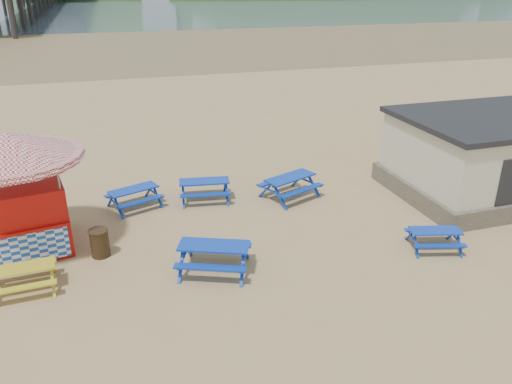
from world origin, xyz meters
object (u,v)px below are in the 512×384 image
object	(u,v)px
picnic_table_yellow	(23,279)
ice_cream_kiosk	(15,178)
picnic_table_blue_a	(134,198)
litter_bin	(100,243)
picnic_table_blue_b	(205,190)
amenity_block	(493,154)

from	to	relation	value
picnic_table_yellow	ice_cream_kiosk	bearing A→B (deg)	89.42
picnic_table_blue_a	litter_bin	size ratio (longest dim) A/B	2.45
picnic_table_blue_b	litter_bin	size ratio (longest dim) A/B	2.37
picnic_table_blue_a	amenity_block	size ratio (longest dim) A/B	0.30
picnic_table_yellow	amenity_block	xyz separation A→B (m)	(17.07, 1.91, 1.20)
ice_cream_kiosk	litter_bin	xyz separation A→B (m)	(2.19, -1.19, -1.95)
ice_cream_kiosk	picnic_table_blue_b	bearing A→B (deg)	8.70
picnic_table_blue_a	ice_cream_kiosk	size ratio (longest dim) A/B	0.44
ice_cream_kiosk	picnic_table_blue_a	bearing A→B (deg)	21.83
picnic_table_blue_b	litter_bin	xyz separation A→B (m)	(-3.97, -3.21, 0.05)
picnic_table_blue_a	picnic_table_blue_b	world-z (taller)	picnic_table_blue_b
picnic_table_blue_a	ice_cream_kiosk	distance (m)	4.57
ice_cream_kiosk	litter_bin	distance (m)	3.16
picnic_table_blue_a	ice_cream_kiosk	xyz separation A→B (m)	(-3.50, -2.12, 2.03)
picnic_table_blue_a	picnic_table_yellow	xyz separation A→B (m)	(-3.37, -4.61, -0.01)
amenity_block	picnic_table_blue_b	bearing A→B (deg)	166.75
picnic_table_blue_a	litter_bin	distance (m)	3.56
ice_cream_kiosk	picnic_table_yellow	bearing A→B (deg)	-96.54
amenity_block	picnic_table_blue_a	bearing A→B (deg)	168.83
picnic_table_yellow	ice_cream_kiosk	distance (m)	3.22
picnic_table_yellow	amenity_block	distance (m)	17.21
picnic_table_blue_b	amenity_block	world-z (taller)	amenity_block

